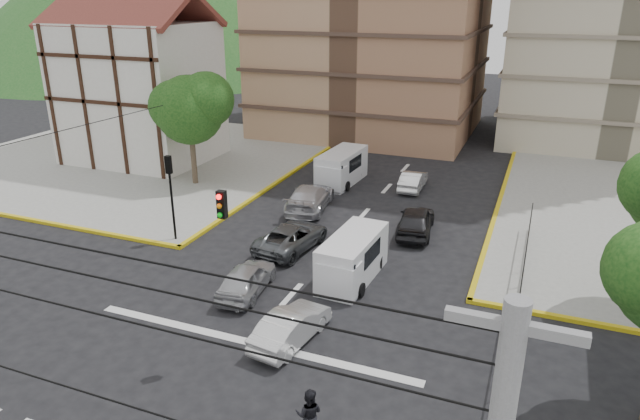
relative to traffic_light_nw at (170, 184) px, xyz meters
The scene contains 17 objects.
ground 11.46m from the traffic_light_nw, 45.00° to the right, with size 160.00×160.00×0.00m, color black.
sidewalk_nw 17.52m from the traffic_light_nw, 135.00° to the left, with size 26.00×26.00×0.15m, color gray.
stop_line 10.68m from the traffic_light_nw, 40.24° to the right, with size 13.00×0.40×0.01m, color silver.
tudor_building 16.70m from the traffic_light_nw, 132.55° to the left, with size 10.80×8.05×12.23m.
park_fence 17.40m from the traffic_light_nw, 11.11° to the right, with size 0.10×22.50×1.66m, color black, non-canonical shape.
tree_tudor 9.42m from the traffic_light_nw, 116.53° to the left, with size 5.39×4.40×7.43m.
traffic_light_nw is the anchor object (origin of this frame).
traffic_light_hanging 12.86m from the traffic_light_nw, 51.58° to the right, with size 18.00×9.12×0.92m.
van_right_lane 9.97m from the traffic_light_nw, ahead, with size 2.02×4.64×2.05m.
van_left_lane 13.01m from the traffic_light_nw, 68.80° to the left, with size 2.18×4.91×2.17m.
car_silver_front_left 7.26m from the traffic_light_nw, 29.32° to the right, with size 1.56×3.87×1.32m, color #B3B4B8.
car_white_front_right 11.26m from the traffic_light_nw, 32.86° to the right, with size 1.34×3.83×1.26m, color white.
car_grey_mid_left 6.55m from the traffic_light_nw, 13.44° to the left, with size 2.14×4.65×1.29m, color #525559.
car_silver_rear_left 8.56m from the traffic_light_nw, 55.97° to the left, with size 2.10×5.16×1.50m, color #B8B8BD.
car_darkgrey_mid_right 12.72m from the traffic_light_nw, 26.46° to the left, with size 1.74×4.33×1.48m, color black.
car_white_rear_right 15.97m from the traffic_light_nw, 53.47° to the left, with size 1.29×3.69×1.22m, color white.
pedestrian_crosswalk 15.69m from the traffic_light_nw, 41.02° to the right, with size 0.80×0.63×1.65m, color black.
Camera 1 is at (9.01, -14.30, 11.99)m, focal length 32.00 mm.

